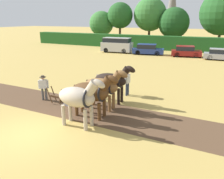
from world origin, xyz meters
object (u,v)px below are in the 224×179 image
tree_center_left (150,15)px  draft_horse_trail_right (112,80)px  farmer_beside_team (127,81)px  parked_car_left (148,49)px  church_spire (172,6)px  tree_center_right (223,13)px  draft_horse_lead_left (79,97)px  tree_left (120,16)px  parked_car_center_left (186,51)px  tree_far_left (101,24)px  parked_van (117,45)px  farmer_at_plow (44,86)px  parked_car_center (221,55)px  draft_horse_trail_left (103,86)px  tree_center (174,23)px  plow (61,100)px  draft_horse_lead_right (92,92)px

tree_center_left → draft_horse_trail_right: 32.64m
farmer_beside_team → parked_car_left: bearing=106.2°
church_spire → tree_center_right: bearing=-58.6°
tree_center_left → draft_horse_lead_left: 36.11m
tree_center_left → parked_car_left: (3.55, -11.92, -5.05)m
tree_left → tree_center_left: bearing=13.2°
tree_center_right → farmer_beside_team: tree_center_right is taller
tree_left → tree_center_left: size_ratio=0.91×
farmer_beside_team → parked_car_center_left: size_ratio=0.42×
tree_center_right → church_spire: bearing=121.4°
tree_center_left → tree_center_right: bearing=-1.8°
tree_far_left → tree_left: size_ratio=0.81×
parked_van → farmer_at_plow: bearing=-81.9°
parked_car_center → farmer_at_plow: bearing=-116.8°
tree_left → parked_car_center_left: tree_left is taller
draft_horse_lead_left → tree_center_right: bearing=81.2°
draft_horse_trail_right → parked_car_center_left: (1.42, 20.03, -0.68)m
draft_horse_trail_left → parked_car_center_left: (1.41, 21.23, -0.65)m
farmer_beside_team → parked_car_center: (5.45, 17.75, -0.35)m
tree_center → parked_van: bearing=-119.0°
tree_far_left → farmer_beside_team: tree_far_left is taller
parked_van → parked_car_center_left: parked_van is taller
tree_center_left → tree_left: bearing=-166.8°
tree_center → parked_car_center_left: tree_center is taller
draft_horse_trail_right → church_spire: bearing=98.1°
tree_center_right → parked_car_center: 12.89m
farmer_at_plow → parked_van: (-4.78, 21.10, 0.22)m
parked_car_center → farmer_beside_team: bearing=-108.7°
tree_center → plow: bearing=-89.8°
draft_horse_trail_right → farmer_beside_team: size_ratio=1.60×
tree_center_left → farmer_beside_team: tree_center_left is taller
farmer_at_plow → plow: bearing=48.7°
tree_center → parked_car_center: bearing=-53.3°
farmer_at_plow → parked_car_left: (0.16, 21.18, -0.20)m
church_spire → parked_car_left: church_spire is taller
parked_van → tree_far_left: bearing=124.4°
parked_car_center_left → church_spire: bearing=94.3°
tree_center_right → parked_van: (-13.98, -11.60, -4.83)m
tree_far_left → parked_van: 13.79m
tree_center → parked_car_left: (-1.26, -11.11, -3.53)m
parked_car_center → parked_car_left: bearing=177.1°
tree_center_right → draft_horse_trail_left: (-5.15, -32.27, -4.62)m
draft_horse_trail_right → tree_center: bearing=94.5°
tree_far_left → draft_horse_lead_right: tree_far_left is taller
tree_center_left → parked_car_center_left: 15.34m
tree_center_left → parked_van: 12.94m
parked_car_left → parked_car_center_left: size_ratio=1.12×
church_spire → draft_horse_trail_left: 54.42m
draft_horse_trail_right → parked_car_center_left: size_ratio=0.66×
tree_center_left → draft_horse_trail_left: 33.80m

